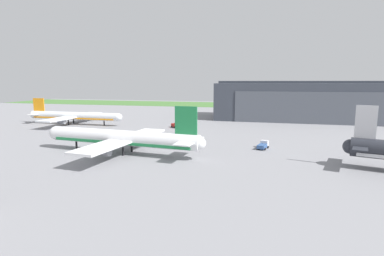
# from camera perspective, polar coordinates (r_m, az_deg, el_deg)

# --- Properties ---
(ground_plane) EXTENTS (440.00, 440.00, 0.00)m
(ground_plane) POSITION_cam_1_polar(r_m,az_deg,el_deg) (75.24, 0.96, -6.00)
(ground_plane) COLOR gray
(grass_field_strip) EXTENTS (440.00, 56.00, 0.08)m
(grass_field_strip) POSITION_cam_1_polar(r_m,az_deg,el_deg) (252.35, 10.62, 4.29)
(grass_field_strip) COLOR #497A38
(grass_field_strip) RESTS_ON ground_plane
(maintenance_hangar) EXTENTS (88.34, 36.74, 19.62)m
(maintenance_hangar) POSITION_cam_1_polar(r_m,az_deg,el_deg) (164.64, 20.65, 4.80)
(maintenance_hangar) COLOR #383D47
(maintenance_hangar) RESTS_ON ground_plane
(airliner_near_right) EXTENTS (47.86, 36.81, 13.29)m
(airliner_near_right) POSITION_cam_1_polar(r_m,az_deg,el_deg) (82.99, -13.27, -1.91)
(airliner_near_right) COLOR white
(airliner_near_right) RESTS_ON ground_plane
(airliner_far_left) EXTENTS (47.89, 37.11, 11.62)m
(airliner_far_left) POSITION_cam_1_polar(r_m,az_deg,el_deg) (146.43, -21.60, 2.13)
(airliner_far_left) COLOR silver
(airliner_far_left) RESTS_ON ground_plane
(stair_truck) EXTENTS (3.45, 5.46, 2.17)m
(stair_truck) POSITION_cam_1_polar(r_m,az_deg,el_deg) (89.39, 13.36, -3.20)
(stair_truck) COLOR silver
(stair_truck) RESTS_ON ground_plane
(baggage_tug) EXTENTS (4.63, 4.75, 2.15)m
(baggage_tug) POSITION_cam_1_polar(r_m,az_deg,el_deg) (126.49, -3.15, 0.54)
(baggage_tug) COLOR #AD1E19
(baggage_tug) RESTS_ON ground_plane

